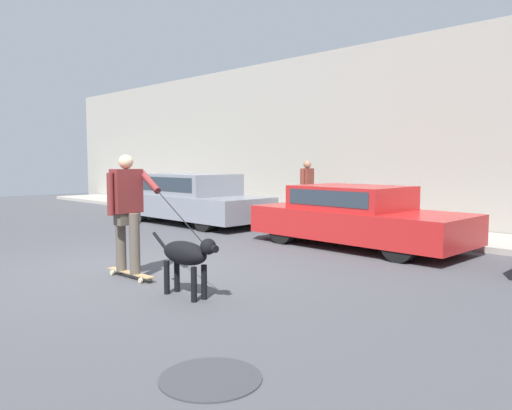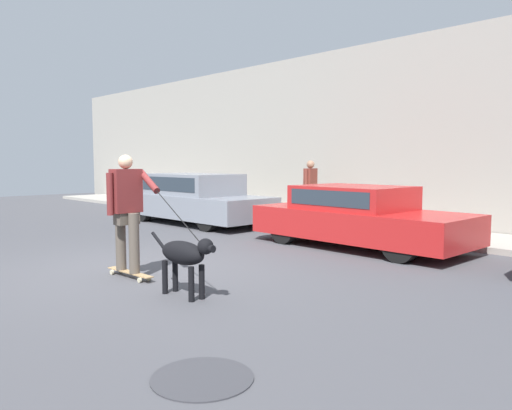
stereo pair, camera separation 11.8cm
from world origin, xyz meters
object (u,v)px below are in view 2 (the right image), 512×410
skateboarder (127,208)px  pedestrian_with_bag (310,187)px  dog (185,255)px  parked_car_0 (195,199)px  parked_car_1 (358,217)px

skateboarder → pedestrian_with_bag: (-2.19, 6.55, -0.02)m
dog → skateboarder: size_ratio=0.54×
parked_car_0 → pedestrian_with_bag: size_ratio=2.90×
pedestrian_with_bag → parked_car_1: bearing=131.7°
parked_car_1 → skateboarder: skateboarder is taller
dog → skateboarder: skateboarder is taller
parked_car_0 → dog: (5.65, -4.41, -0.13)m
parked_car_1 → dog: (0.57, -4.41, -0.06)m
parked_car_1 → dog: parked_car_1 is taller
dog → skateboarder: (-1.38, 0.02, 0.46)m
parked_car_0 → parked_car_1: (5.08, 0.00, -0.07)m
parked_car_0 → skateboarder: 6.14m
dog → parked_car_1: bearing=95.2°
parked_car_0 → pedestrian_with_bag: 3.02m
parked_car_0 → skateboarder: skateboarder is taller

